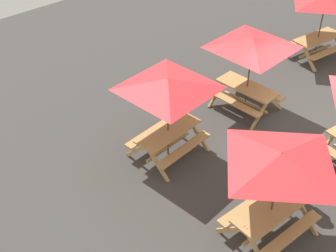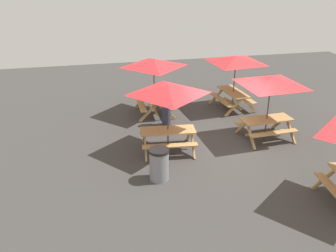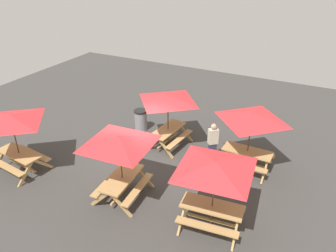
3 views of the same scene
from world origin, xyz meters
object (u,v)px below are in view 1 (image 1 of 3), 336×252
at_px(picnic_table_3, 326,3).
at_px(person_standing, 301,171).
at_px(picnic_table_2, 168,90).
at_px(picnic_table_4, 280,165).
at_px(picnic_table_0, 252,48).

xyz_separation_m(picnic_table_3, person_standing, (6.11, 3.69, -1.10)).
height_order(picnic_table_2, picnic_table_3, same).
bearing_deg(picnic_table_3, person_standing, 37.62).
bearing_deg(person_standing, picnic_table_4, 148.88).
relative_size(picnic_table_0, picnic_table_3, 1.21).
bearing_deg(picnic_table_0, person_standing, -34.80).
bearing_deg(picnic_table_2, person_standing, 103.75).
xyz_separation_m(picnic_table_0, picnic_table_4, (3.21, 3.45, 0.00)).
bearing_deg(picnic_table_0, picnic_table_4, -46.89).
relative_size(picnic_table_0, picnic_table_2, 1.00).
xyz_separation_m(picnic_table_4, person_standing, (-1.29, -0.23, -1.10)).
height_order(picnic_table_3, person_standing, picnic_table_3).
relative_size(picnic_table_0, person_standing, 1.69).
relative_size(picnic_table_2, person_standing, 1.68).
distance_m(picnic_table_3, picnic_table_4, 8.37).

